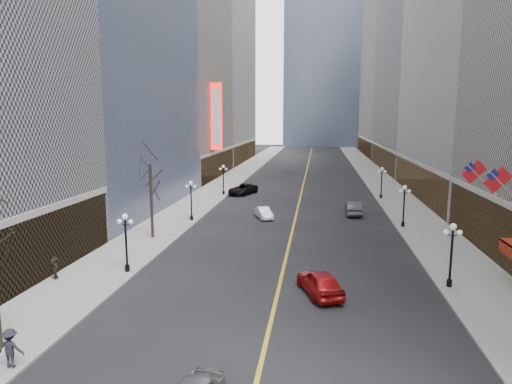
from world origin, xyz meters
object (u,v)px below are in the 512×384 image
(streetlamp_east_3, at_px, (382,179))
(car_sb_far, at_px, (354,208))
(streetlamp_west_2, at_px, (191,196))
(streetlamp_west_3, at_px, (223,177))
(streetlamp_east_2, at_px, (404,201))
(streetlamp_west_1, at_px, (126,236))
(car_nb_mid, at_px, (264,213))
(streetlamp_east_1, at_px, (452,248))
(car_sb_mid, at_px, (320,282))
(car_nb_far, at_px, (243,189))

(streetlamp_east_3, xyz_separation_m, car_sb_far, (-4.82, -11.93, -2.07))
(streetlamp_east_3, xyz_separation_m, streetlamp_west_2, (-23.60, -18.00, 0.00))
(streetlamp_east_3, bearing_deg, streetlamp_west_3, 180.00)
(streetlamp_east_2, height_order, streetlamp_west_1, same)
(car_nb_mid, bearing_deg, streetlamp_west_3, 95.24)
(streetlamp_east_2, xyz_separation_m, streetlamp_west_3, (-23.60, 18.00, 0.00))
(car_nb_mid, bearing_deg, streetlamp_west_2, 175.63)
(streetlamp_east_1, height_order, car_sb_far, streetlamp_east_1)
(car_sb_far, bearing_deg, streetlamp_east_2, 128.85)
(streetlamp_west_2, xyz_separation_m, car_sb_mid, (14.63, -20.33, -2.05))
(streetlamp_east_3, relative_size, car_nb_far, 0.76)
(streetlamp_east_2, distance_m, streetlamp_west_1, 29.68)
(car_nb_far, bearing_deg, car_nb_mid, -53.27)
(streetlamp_east_3, bearing_deg, car_nb_far, 176.78)
(car_nb_far, relative_size, car_sb_mid, 1.19)
(streetlamp_east_1, distance_m, car_nb_far, 42.64)
(streetlamp_west_3, height_order, car_nb_mid, streetlamp_west_3)
(car_nb_far, distance_m, car_sb_far, 20.66)
(streetlamp_east_1, bearing_deg, streetlamp_east_3, 90.00)
(streetlamp_west_1, relative_size, car_sb_mid, 0.91)
(car_nb_mid, distance_m, car_sb_far, 11.25)
(streetlamp_east_1, relative_size, streetlamp_east_2, 1.00)
(streetlamp_east_1, height_order, streetlamp_west_1, same)
(car_nb_far, bearing_deg, streetlamp_east_3, 15.85)
(streetlamp_east_1, height_order, car_nb_far, streetlamp_east_1)
(streetlamp_west_3, bearing_deg, streetlamp_west_2, -90.00)
(streetlamp_east_2, xyz_separation_m, streetlamp_east_3, (0.00, 18.00, 0.00))
(car_nb_far, xyz_separation_m, car_sb_mid, (11.83, -39.50, 0.02))
(streetlamp_west_1, height_order, car_nb_far, streetlamp_west_1)
(streetlamp_west_2, bearing_deg, car_sb_mid, -54.27)
(streetlamp_east_2, xyz_separation_m, streetlamp_west_1, (-23.60, -18.00, 0.00))
(streetlamp_west_3, bearing_deg, car_sb_far, -32.43)
(streetlamp_east_3, xyz_separation_m, streetlamp_west_1, (-23.60, -36.00, 0.00))
(streetlamp_east_1, height_order, streetlamp_east_2, same)
(streetlamp_west_1, bearing_deg, car_nb_far, 85.69)
(streetlamp_east_1, xyz_separation_m, car_nb_far, (-20.80, 37.17, -2.08))
(streetlamp_east_3, relative_size, streetlamp_west_2, 1.00)
(streetlamp_east_2, bearing_deg, streetlamp_east_3, 90.00)
(car_sb_far, bearing_deg, streetlamp_east_3, -111.62)
(streetlamp_west_2, bearing_deg, car_nb_mid, 18.09)
(streetlamp_west_1, height_order, car_sb_far, streetlamp_west_1)
(streetlamp_west_1, xyz_separation_m, car_sb_far, (18.78, 24.07, -2.07))
(streetlamp_west_1, bearing_deg, streetlamp_east_3, 56.75)
(streetlamp_east_3, xyz_separation_m, car_nb_mid, (-15.53, -15.36, -2.24))
(streetlamp_west_2, distance_m, streetlamp_west_3, 18.00)
(streetlamp_east_2, relative_size, streetlamp_west_3, 1.00)
(streetlamp_west_2, xyz_separation_m, streetlamp_west_3, (0.00, 18.00, 0.00))
(car_sb_mid, relative_size, car_sb_far, 0.99)
(streetlamp_east_1, distance_m, car_sb_mid, 9.50)
(streetlamp_west_3, bearing_deg, car_sb_mid, -69.12)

